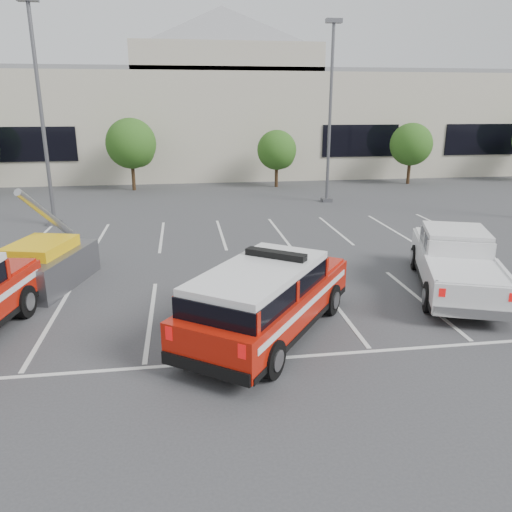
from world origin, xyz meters
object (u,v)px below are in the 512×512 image
at_px(convention_building, 201,116).
at_px(light_pole_mid, 330,113).
at_px(tree_mid_right, 278,151).
at_px(tree_mid_left, 133,145).
at_px(tree_right, 412,146).
at_px(utility_rig, 38,266).
at_px(light_pole_left, 42,116).
at_px(fire_chief_suv, 267,304).
at_px(white_pickup, 455,267).

bearing_deg(convention_building, light_pole_mid, -66.74).
distance_m(tree_mid_right, light_pole_mid, 6.88).
distance_m(convention_building, tree_mid_left, 11.19).
distance_m(tree_right, utility_rig, 28.75).
height_order(tree_mid_left, light_pole_left, light_pole_left).
bearing_deg(tree_mid_left, tree_mid_right, -0.00).
relative_size(tree_mid_left, light_pole_left, 0.47).
xyz_separation_m(tree_mid_left, fire_chief_suv, (5.25, -23.62, -2.17)).
distance_m(convention_building, utility_rig, 29.78).
bearing_deg(light_pole_left, utility_rig, -80.09).
bearing_deg(white_pickup, fire_chief_suv, -139.69).
bearing_deg(light_pole_mid, tree_mid_right, 107.52).
height_order(tree_right, utility_rig, tree_right).
bearing_deg(light_pole_mid, convention_building, 113.26).
xyz_separation_m(tree_mid_left, tree_right, (20.00, -0.00, -0.27)).
distance_m(tree_mid_right, tree_right, 10.00).
height_order(convention_building, light_pole_left, convention_building).
xyz_separation_m(white_pickup, utility_rig, (-13.27, 2.32, -0.09)).
xyz_separation_m(convention_building, utility_rig, (-6.63, -28.75, -4.06)).
height_order(convention_building, tree_mid_right, convention_building).
height_order(tree_mid_left, light_pole_mid, light_pole_mid).
bearing_deg(light_pole_mid, tree_mid_left, 153.08).
xyz_separation_m(tree_mid_left, light_pole_left, (-3.09, -10.05, 2.14)).
xyz_separation_m(convention_building, light_pole_left, (-8.18, -19.86, 0.47)).
height_order(light_pole_mid, utility_rig, light_pole_mid).
bearing_deg(tree_right, tree_mid_right, -180.00).
bearing_deg(tree_mid_right, tree_mid_left, 180.00).
xyz_separation_m(tree_mid_left, utility_rig, (-1.54, -18.93, -2.38)).
xyz_separation_m(tree_mid_left, light_pole_mid, (11.91, -6.05, 2.14)).
distance_m(tree_mid_left, tree_mid_right, 10.01).
bearing_deg(convention_building, tree_right, -33.37).
xyz_separation_m(convention_building, fire_chief_suv, (0.16, -33.44, -3.85)).
bearing_deg(white_pickup, tree_right, 88.91).
relative_size(convention_building, fire_chief_suv, 9.67).
height_order(convention_building, light_pole_mid, convention_building).
bearing_deg(white_pickup, utility_rig, -169.73).
bearing_deg(tree_mid_right, fire_chief_suv, -101.38).
distance_m(convention_building, light_pole_left, 21.49).
height_order(light_pole_left, white_pickup, light_pole_left).
bearing_deg(fire_chief_suv, convention_building, 125.88).
distance_m(tree_mid_left, fire_chief_suv, 24.30).
bearing_deg(utility_rig, fire_chief_suv, -19.25).
bearing_deg(utility_rig, tree_mid_left, 100.79).
height_order(convention_building, fire_chief_suv, convention_building).
bearing_deg(convention_building, utility_rig, -102.99).
xyz_separation_m(tree_right, light_pole_mid, (-8.09, -6.05, 2.41)).
relative_size(convention_building, tree_mid_left, 12.38).
bearing_deg(light_pole_left, tree_mid_right, 37.50).
relative_size(convention_building, white_pickup, 9.20).
relative_size(tree_mid_left, tree_right, 1.10).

